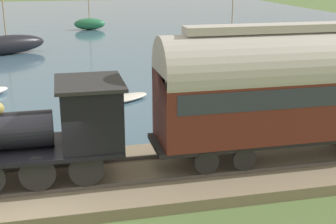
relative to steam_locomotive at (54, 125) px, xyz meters
name	(u,v)px	position (x,y,z in m)	size (l,w,h in m)	color
ground_plane	(41,215)	(-1.46, 0.49, -2.08)	(200.00, 200.00, 0.00)	#516B38
harbor_water	(52,25)	(42.57, 0.49, -2.08)	(80.00, 80.00, 0.01)	#426075
rail_embankment	(42,186)	(0.00, 0.49, -1.90)	(4.55, 56.00, 0.47)	#84755B
steam_locomotive	(54,125)	(0.00, 0.00, 0.00)	(2.43, 5.48, 3.30)	black
passenger_coach	(300,84)	(0.00, -7.78, 0.77)	(2.24, 9.69, 4.33)	black
sailboat_red	(232,29)	(30.83, -17.03, -1.55)	(2.72, 4.28, 8.72)	#B72D23
sailboat_green	(90,23)	(37.52, -3.51, -1.40)	(1.70, 3.35, 9.33)	#236B42
sailboat_black	(7,45)	(24.25, 3.66, -1.33)	(4.09, 6.09, 5.85)	black
rowboat_mid_harbor	(123,98)	(9.18, -3.24, -1.92)	(2.32, 3.04, 0.30)	beige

